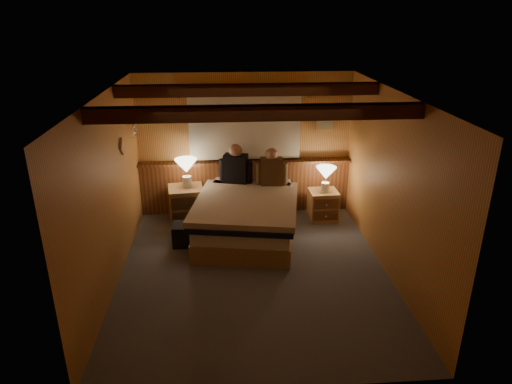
{
  "coord_description": "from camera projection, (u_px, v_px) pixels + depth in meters",
  "views": [
    {
      "loc": [
        -0.37,
        -5.38,
        3.32
      ],
      "look_at": [
        0.06,
        0.4,
        1.01
      ],
      "focal_mm": 32.0,
      "sensor_mm": 36.0,
      "label": 1
    }
  ],
  "objects": [
    {
      "name": "coat_rail",
      "position": [
        134.0,
        127.0,
        6.96
      ],
      "size": [
        0.05,
        0.55,
        0.24
      ],
      "color": "white",
      "rests_on": "wall_left"
    },
    {
      "name": "curtain_window",
      "position": [
        245.0,
        127.0,
        7.55
      ],
      "size": [
        2.18,
        0.09,
        1.11
      ],
      "color": "#411E10",
      "rests_on": "wall_back"
    },
    {
      "name": "person_left",
      "position": [
        236.0,
        167.0,
        7.5
      ],
      "size": [
        0.54,
        0.31,
        0.68
      ],
      "rotation": [
        0.0,
        0.0,
        -0.26
      ],
      "color": "black",
      "rests_on": "bed"
    },
    {
      "name": "duffel_bag",
      "position": [
        191.0,
        234.0,
        6.9
      ],
      "size": [
        0.55,
        0.33,
        0.4
      ],
      "rotation": [
        0.0,
        0.0,
        -0.0
      ],
      "color": "black",
      "rests_on": "floor"
    },
    {
      "name": "bed",
      "position": [
        247.0,
        217.0,
        7.05
      ],
      "size": [
        1.79,
        2.16,
        0.66
      ],
      "rotation": [
        0.0,
        0.0,
        -0.17
      ],
      "color": "#A88647",
      "rests_on": "floor"
    },
    {
      "name": "ceiling",
      "position": [
        253.0,
        95.0,
        5.35
      ],
      "size": [
        4.2,
        4.2,
        0.0
      ],
      "primitive_type": "plane",
      "rotation": [
        3.14,
        0.0,
        0.0
      ],
      "color": "#B97C45",
      "rests_on": "wall_back"
    },
    {
      "name": "person_right",
      "position": [
        272.0,
        170.0,
        7.4
      ],
      "size": [
        0.53,
        0.22,
        0.64
      ],
      "rotation": [
        0.0,
        0.0,
        -0.04
      ],
      "color": "#523B20",
      "rests_on": "bed"
    },
    {
      "name": "nightstand_right",
      "position": [
        323.0,
        205.0,
        7.7
      ],
      "size": [
        0.48,
        0.43,
        0.51
      ],
      "rotation": [
        0.0,
        0.0,
        0.04
      ],
      "color": "#A88647",
      "rests_on": "floor"
    },
    {
      "name": "wall_left",
      "position": [
        109.0,
        194.0,
        5.67
      ],
      "size": [
        0.0,
        4.2,
        4.2
      ],
      "primitive_type": "plane",
      "rotation": [
        1.57,
        0.0,
        1.57
      ],
      "color": "#D9914E",
      "rests_on": "floor"
    },
    {
      "name": "ceiling_beams",
      "position": [
        252.0,
        100.0,
        5.52
      ],
      "size": [
        3.6,
        1.65,
        0.16
      ],
      "color": "#411E10",
      "rests_on": "ceiling"
    },
    {
      "name": "framed_print",
      "position": [
        325.0,
        123.0,
        7.68
      ],
      "size": [
        0.3,
        0.04,
        0.25
      ],
      "color": "tan",
      "rests_on": "wall_back"
    },
    {
      "name": "wall_back",
      "position": [
        245.0,
        144.0,
        7.74
      ],
      "size": [
        3.6,
        0.0,
        3.6
      ],
      "primitive_type": "plane",
      "rotation": [
        1.57,
        0.0,
        0.0
      ],
      "color": "#D9914E",
      "rests_on": "floor"
    },
    {
      "name": "wainscot",
      "position": [
        245.0,
        185.0,
        7.94
      ],
      "size": [
        3.6,
        0.23,
        0.94
      ],
      "color": "brown",
      "rests_on": "wall_back"
    },
    {
      "name": "lamp_left",
      "position": [
        186.0,
        168.0,
        7.38
      ],
      "size": [
        0.37,
        0.37,
        0.48
      ],
      "color": "white",
      "rests_on": "nightstand_left"
    },
    {
      "name": "wall_right",
      "position": [
        391.0,
        186.0,
        5.92
      ],
      "size": [
        0.0,
        4.2,
        4.2
      ],
      "primitive_type": "plane",
      "rotation": [
        1.57,
        0.0,
        -1.57
      ],
      "color": "#D9914E",
      "rests_on": "floor"
    },
    {
      "name": "nightstand_left",
      "position": [
        187.0,
        205.0,
        7.59
      ],
      "size": [
        0.62,
        0.57,
        0.61
      ],
      "rotation": [
        0.0,
        0.0,
        0.13
      ],
      "color": "#A88647",
      "rests_on": "floor"
    },
    {
      "name": "lamp_right",
      "position": [
        326.0,
        175.0,
        7.47
      ],
      "size": [
        0.33,
        0.33,
        0.43
      ],
      "color": "white",
      "rests_on": "nightstand_right"
    },
    {
      "name": "floor",
      "position": [
        254.0,
        271.0,
        6.24
      ],
      "size": [
        4.2,
        4.2,
        0.0
      ],
      "primitive_type": "plane",
      "color": "#575B67",
      "rests_on": "ground"
    },
    {
      "name": "wall_front",
      "position": [
        270.0,
        280.0,
        3.85
      ],
      "size": [
        3.6,
        0.0,
        3.6
      ],
      "primitive_type": "plane",
      "rotation": [
        -1.57,
        0.0,
        0.0
      ],
      "color": "#D9914E",
      "rests_on": "floor"
    }
  ]
}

